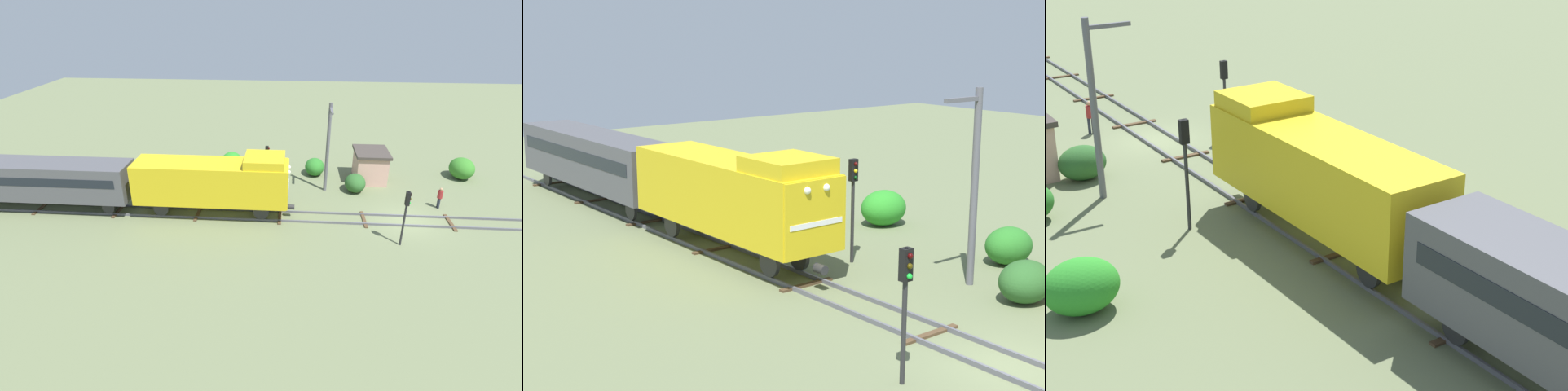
{
  "view_description": "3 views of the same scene",
  "coord_description": "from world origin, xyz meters",
  "views": [
    {
      "loc": [
        -26.54,
        8.61,
        14.66
      ],
      "look_at": [
        -0.2,
        10.66,
        1.81
      ],
      "focal_mm": 28.0,
      "sensor_mm": 36.0,
      "label": 1
    },
    {
      "loc": [
        -18.12,
        -12.83,
        9.64
      ],
      "look_at": [
        1.31,
        12.32,
        2.78
      ],
      "focal_mm": 55.0,
      "sensor_mm": 36.0,
      "label": 2
    },
    {
      "loc": [
        15.02,
        35.75,
        12.75
      ],
      "look_at": [
        -0.29,
        12.95,
        1.37
      ],
      "focal_mm": 55.0,
      "sensor_mm": 36.0,
      "label": 3
    }
  ],
  "objects": [
    {
      "name": "bush_back",
      "position": [
        4.95,
        3.15,
        0.76
      ],
      "size": [
        2.09,
        1.71,
        1.52
      ],
      "primitive_type": "ellipsoid",
      "color": "#2A5A26",
      "rests_on": "ground"
    },
    {
      "name": "locomotive",
      "position": [
        0.0,
        14.06,
        2.77
      ],
      "size": [
        2.9,
        11.6,
        4.6
      ],
      "color": "gold",
      "rests_on": "railway_track"
    },
    {
      "name": "ground_plane",
      "position": [
        0.0,
        0.0,
        0.0
      ],
      "size": [
        110.99,
        110.99,
        0.0
      ],
      "primitive_type": "plane",
      "color": "#66704C"
    },
    {
      "name": "bush_near",
      "position": [
        8.3,
        6.38,
        0.78
      ],
      "size": [
        2.13,
        1.74,
        1.55
      ],
      "primitive_type": "ellipsoid",
      "color": "#2A7426",
      "rests_on": "ground"
    },
    {
      "name": "catenary_mast",
      "position": [
        4.93,
        5.63,
        3.95
      ],
      "size": [
        1.94,
        0.28,
        7.41
      ],
      "color": "#595960",
      "rests_on": "ground"
    },
    {
      "name": "traffic_signal_mid",
      "position": [
        3.4,
        10.45,
        3.0
      ],
      "size": [
        0.32,
        0.34,
        4.32
      ],
      "color": "#262628",
      "rests_on": "ground"
    },
    {
      "name": "passenger_car_leading",
      "position": [
        0.0,
        27.4,
        2.52
      ],
      "size": [
        2.84,
        14.0,
        3.66
      ],
      "color": "#4C4C51",
      "rests_on": "railway_track"
    },
    {
      "name": "bush_far",
      "position": [
        8.8,
        14.1,
        0.87
      ],
      "size": [
        2.38,
        1.95,
        1.73
      ],
      "primitive_type": "ellipsoid",
      "color": "#2A8A26",
      "rests_on": "ground"
    },
    {
      "name": "railway_track",
      "position": [
        0.0,
        -0.0,
        0.07
      ],
      "size": [
        2.4,
        74.0,
        0.16
      ],
      "color": "#595960",
      "rests_on": "ground"
    },
    {
      "name": "traffic_signal_near",
      "position": [
        -3.2,
        1.2,
        2.69
      ],
      "size": [
        0.32,
        0.34,
        3.85
      ],
      "color": "#262628",
      "rests_on": "ground"
    }
  ]
}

